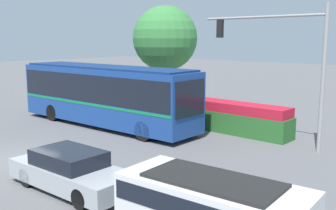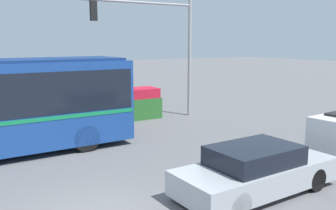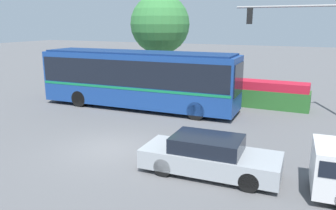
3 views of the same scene
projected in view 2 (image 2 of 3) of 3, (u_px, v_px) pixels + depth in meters
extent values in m
cube|color=black|center=(120.00, 87.00, 15.24)|extent=(0.14, 2.20, 1.73)
cylinder|color=black|center=(67.00, 126.00, 15.43)|extent=(1.01, 0.34, 1.00)
cylinder|color=black|center=(86.00, 138.00, 13.53)|extent=(1.01, 0.34, 1.00)
cube|color=#9EA3A8|center=(257.00, 175.00, 9.79)|extent=(4.77, 2.02, 0.64)
cube|color=black|center=(254.00, 155.00, 9.63)|extent=(2.42, 1.70, 0.50)
cylinder|color=black|center=(270.00, 163.00, 11.26)|extent=(0.65, 0.25, 0.64)
cylinder|color=black|center=(316.00, 179.00, 9.95)|extent=(0.65, 0.25, 0.64)
cylinder|color=black|center=(197.00, 183.00, 9.71)|extent=(0.65, 0.25, 0.64)
cylinder|color=black|center=(239.00, 205.00, 8.40)|extent=(0.65, 0.25, 0.64)
cylinder|color=black|center=(323.00, 149.00, 12.63)|extent=(0.75, 0.32, 0.73)
cylinder|color=gray|center=(190.00, 57.00, 19.84)|extent=(0.18, 0.18, 6.45)
cylinder|color=gray|center=(138.00, 2.00, 17.83)|extent=(6.13, 0.12, 0.12)
cube|color=black|center=(93.00, 11.00, 16.77)|extent=(0.30, 0.22, 0.90)
cylinder|color=red|center=(92.00, 4.00, 16.82)|extent=(0.18, 0.02, 0.18)
cylinder|color=yellow|center=(93.00, 11.00, 16.87)|extent=(0.18, 0.02, 0.18)
cylinder|color=green|center=(93.00, 18.00, 16.92)|extent=(0.18, 0.02, 0.18)
cube|color=#286028|center=(81.00, 114.00, 17.92)|extent=(8.49, 1.37, 1.11)
cube|color=#B7192D|center=(80.00, 97.00, 17.79)|extent=(8.32, 1.31, 0.50)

